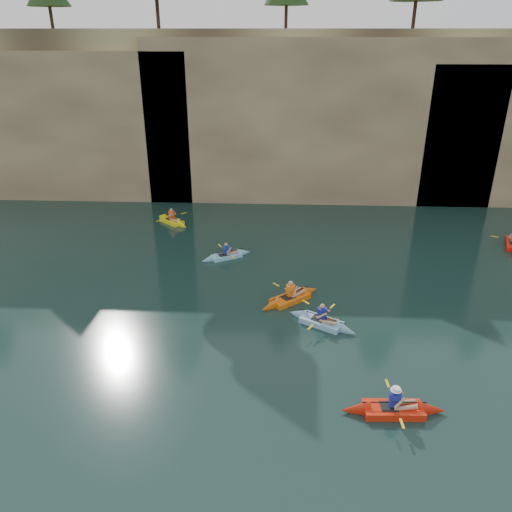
{
  "coord_description": "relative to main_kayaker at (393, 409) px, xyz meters",
  "views": [
    {
      "loc": [
        -0.73,
        -12.76,
        11.46
      ],
      "look_at": [
        -1.63,
        5.77,
        3.0
      ],
      "focal_mm": 35.0,
      "sensor_mm": 36.0,
      "label": 1
    }
  ],
  "objects": [
    {
      "name": "ground",
      "position": [
        -3.13,
        -0.17,
        -0.17
      ],
      "size": [
        160.0,
        160.0,
        0.0
      ],
      "primitive_type": "plane",
      "color": "black",
      "rests_on": "ground"
    },
    {
      "name": "sea_cave_east",
      "position": [
        6.87,
        21.78,
        2.08
      ],
      "size": [
        5.0,
        1.0,
        4.5
      ],
      "primitive_type": "cube",
      "color": "black",
      "rests_on": "ground"
    },
    {
      "name": "main_kayaker",
      "position": [
        0.0,
        0.0,
        0.0
      ],
      "size": [
        3.45,
        2.33,
        1.27
      ],
      "rotation": [
        0.0,
        0.0,
        0.04
      ],
      "color": "red",
      "rests_on": "ground"
    },
    {
      "name": "kayaker_ltblue_mid",
      "position": [
        -6.7,
        11.87,
        -0.03
      ],
      "size": [
        2.85,
        1.99,
        1.1
      ],
      "rotation": [
        0.0,
        0.0,
        0.51
      ],
      "color": "#87C3E3",
      "rests_on": "ground"
    },
    {
      "name": "cliff",
      "position": [
        -3.13,
        29.83,
        5.83
      ],
      "size": [
        70.0,
        16.0,
        12.0
      ],
      "primitive_type": "cube",
      "color": "tan",
      "rests_on": "ground"
    },
    {
      "name": "kayaker_ltblue_near",
      "position": [
        -1.96,
        5.28,
        -0.02
      ],
      "size": [
        3.09,
        2.27,
        1.25
      ],
      "rotation": [
        0.0,
        0.0,
        -0.54
      ],
      "color": "#82B1D9",
      "rests_on": "ground"
    },
    {
      "name": "kayaker_orange",
      "position": [
        -3.26,
        7.24,
        -0.01
      ],
      "size": [
        3.06,
        2.74,
        1.28
      ],
      "rotation": [
        0.0,
        0.0,
        0.7
      ],
      "color": "orange",
      "rests_on": "ground"
    },
    {
      "name": "sea_cave_center",
      "position": [
        -7.13,
        21.78,
        1.43
      ],
      "size": [
        3.5,
        1.0,
        3.2
      ],
      "primitive_type": "cube",
      "color": "black",
      "rests_on": "ground"
    },
    {
      "name": "sea_cave_west",
      "position": [
        -21.13,
        21.78,
        1.83
      ],
      "size": [
        4.5,
        1.0,
        4.0
      ],
      "primitive_type": "cube",
      "color": "black",
      "rests_on": "ground"
    },
    {
      "name": "cliff_slab_center",
      "position": [
        -1.13,
        22.43,
        5.53
      ],
      "size": [
        24.0,
        2.4,
        11.4
      ],
      "primitive_type": "cube",
      "color": "tan",
      "rests_on": "ground"
    },
    {
      "name": "cliff_slab_west",
      "position": [
        -23.13,
        22.43,
        5.11
      ],
      "size": [
        26.0,
        2.4,
        10.56
      ],
      "primitive_type": "cube",
      "color": "tan",
      "rests_on": "ground"
    },
    {
      "name": "kayaker_yellow",
      "position": [
        -10.78,
        17.11,
        -0.02
      ],
      "size": [
        2.69,
        2.52,
        1.21
      ],
      "rotation": [
        0.0,
        0.0,
        -0.73
      ],
      "color": "yellow",
      "rests_on": "ground"
    }
  ]
}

